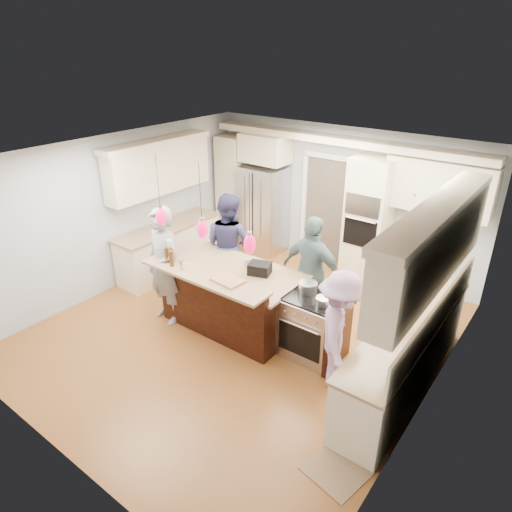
{
  "coord_description": "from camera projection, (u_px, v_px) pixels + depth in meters",
  "views": [
    {
      "loc": [
        3.71,
        -4.57,
        4.1
      ],
      "look_at": [
        0.0,
        0.35,
        1.15
      ],
      "focal_mm": 32.0,
      "sensor_mm": 36.0,
      "label": 1
    }
  ],
  "objects": [
    {
      "name": "beer_bottle_b",
      "position": [
        171.0,
        258.0,
        6.55
      ],
      "size": [
        0.07,
        0.07,
        0.24
      ],
      "primitive_type": "cylinder",
      "rotation": [
        0.0,
        0.0,
        0.24
      ],
      "color": "#482A0D",
      "rests_on": "kitchen_island"
    },
    {
      "name": "person_bar_end",
      "position": [
        164.0,
        266.0,
        6.98
      ],
      "size": [
        0.74,
        0.53,
        1.89
      ],
      "primitive_type": "imported",
      "rotation": [
        0.0,
        0.0,
        -0.13
      ],
      "color": "gray",
      "rests_on": "ground"
    },
    {
      "name": "water_bottle",
      "position": [
        170.0,
        250.0,
        6.69
      ],
      "size": [
        0.1,
        0.1,
        0.33
      ],
      "primitive_type": "cylinder",
      "rotation": [
        0.0,
        0.0,
        -0.4
      ],
      "color": "silver",
      "rests_on": "kitchen_island"
    },
    {
      "name": "person_range_side",
      "position": [
        340.0,
        331.0,
        5.67
      ],
      "size": [
        1.01,
        1.2,
        1.62
      ],
      "primitive_type": "imported",
      "rotation": [
        0.0,
        0.0,
        2.04
      ],
      "color": "#B18EBF",
      "rests_on": "ground"
    },
    {
      "name": "beer_bottle_a",
      "position": [
        167.0,
        255.0,
        6.65
      ],
      "size": [
        0.06,
        0.06,
        0.24
      ],
      "primitive_type": "cylinder",
      "rotation": [
        0.0,
        0.0,
        0.05
      ],
      "color": "#482A0D",
      "rests_on": "kitchen_island"
    },
    {
      "name": "kitchen_island",
      "position": [
        232.0,
        297.0,
        7.05
      ],
      "size": [
        2.1,
        1.46,
        1.12
      ],
      "color": "black",
      "rests_on": "ground"
    },
    {
      "name": "floor_rug",
      "position": [
        345.0,
        462.0,
        4.87
      ],
      "size": [
        0.74,
        0.95,
        0.01
      ],
      "primitive_type": "cube",
      "rotation": [
        0.0,
        0.0,
        -0.2
      ],
      "color": "#977952",
      "rests_on": "ground"
    },
    {
      "name": "oven_column",
      "position": [
        368.0,
        222.0,
        8.09
      ],
      "size": [
        0.72,
        0.69,
        2.3
      ],
      "color": "beige",
      "rests_on": "ground"
    },
    {
      "name": "left_cabinets",
      "position": [
        166.0,
        218.0,
        8.52
      ],
      "size": [
        0.64,
        2.3,
        2.51
      ],
      "color": "beige",
      "rests_on": "ground"
    },
    {
      "name": "back_upper_cabinets",
      "position": [
        301.0,
        178.0,
        8.75
      ],
      "size": [
        5.3,
        0.61,
        2.54
      ],
      "color": "beige",
      "rests_on": "ground"
    },
    {
      "name": "person_far_right",
      "position": [
        312.0,
        272.0,
        6.93
      ],
      "size": [
        1.06,
        0.49,
        1.77
      ],
      "primitive_type": "imported",
      "rotation": [
        0.0,
        0.0,
        3.09
      ],
      "color": "slate",
      "rests_on": "ground"
    },
    {
      "name": "island_range",
      "position": [
        314.0,
        327.0,
        6.35
      ],
      "size": [
        0.82,
        0.71,
        0.92
      ],
      "color": "#B7B7BC",
      "rests_on": "ground"
    },
    {
      "name": "room_shell",
      "position": [
        241.0,
        221.0,
        6.29
      ],
      "size": [
        5.54,
        6.04,
        2.72
      ],
      "color": "#B2BCC6",
      "rests_on": "ground"
    },
    {
      "name": "pot_large",
      "position": [
        308.0,
        287.0,
        6.28
      ],
      "size": [
        0.26,
        0.26,
        0.15
      ],
      "primitive_type": "cylinder",
      "color": "#B7B7BC",
      "rests_on": "island_range"
    },
    {
      "name": "drink_can",
      "position": [
        182.0,
        265.0,
        6.48
      ],
      "size": [
        0.09,
        0.09,
        0.14
      ],
      "primitive_type": "cylinder",
      "rotation": [
        0.0,
        0.0,
        0.2
      ],
      "color": "#B7B7BC",
      "rests_on": "kitchen_island"
    },
    {
      "name": "ground_plane",
      "position": [
        242.0,
        331.0,
        7.07
      ],
      "size": [
        6.0,
        6.0,
        0.0
      ],
      "primitive_type": "plane",
      "color": "#A1632C",
      "rests_on": "ground"
    },
    {
      "name": "pendant_lights",
      "position": [
        202.0,
        229.0,
        6.06
      ],
      "size": [
        1.75,
        0.15,
        1.03
      ],
      "color": "black",
      "rests_on": "ground"
    },
    {
      "name": "right_counter_run",
      "position": [
        415.0,
        317.0,
        5.51
      ],
      "size": [
        0.64,
        3.1,
        2.51
      ],
      "color": "beige",
      "rests_on": "ground"
    },
    {
      "name": "refrigerator",
      "position": [
        263.0,
        209.0,
        9.43
      ],
      "size": [
        0.9,
        0.7,
        1.8
      ],
      "primitive_type": "cube",
      "color": "#B7B7BC",
      "rests_on": "ground"
    },
    {
      "name": "cutting_board",
      "position": [
        228.0,
        280.0,
        6.17
      ],
      "size": [
        0.45,
        0.34,
        0.03
      ],
      "primitive_type": "cube",
      "rotation": [
        0.0,
        0.0,
        -0.1
      ],
      "color": "#AF7F50",
      "rests_on": "kitchen_island"
    },
    {
      "name": "person_far_left",
      "position": [
        229.0,
        244.0,
        7.82
      ],
      "size": [
        0.88,
        0.69,
        1.81
      ],
      "primitive_type": "imported",
      "rotation": [
        0.0,
        0.0,
        3.14
      ],
      "color": "#2A2B53",
      "rests_on": "ground"
    },
    {
      "name": "pot_small",
      "position": [
        323.0,
        301.0,
        6.0
      ],
      "size": [
        0.21,
        0.21,
        0.1
      ],
      "primitive_type": "cylinder",
      "color": "#B7B7BC",
      "rests_on": "island_range"
    },
    {
      "name": "beer_bottle_c",
      "position": [
        172.0,
        255.0,
        6.67
      ],
      "size": [
        0.06,
        0.06,
        0.22
      ],
      "primitive_type": "cylinder",
      "rotation": [
        0.0,
        0.0,
        0.18
      ],
      "color": "#482A0D",
      "rests_on": "kitchen_island"
    }
  ]
}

